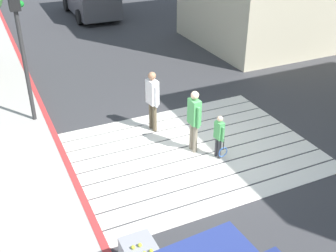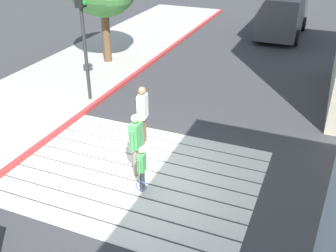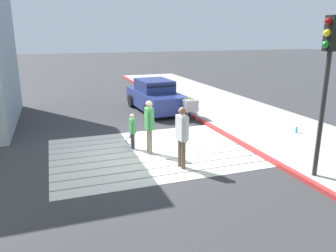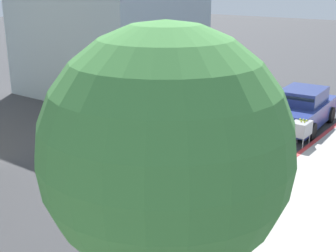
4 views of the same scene
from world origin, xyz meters
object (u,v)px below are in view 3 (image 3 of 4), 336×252
(car_parked_near_curb, at_px, (155,96))
(pedestrian_adult_lead, at_px, (182,133))
(pedestrian_adult_trailing, at_px, (149,123))
(traffic_light_corner, at_px, (327,66))
(tennis_ball_cart, at_px, (189,105))
(water_bottle, at_px, (296,130))
(pedestrian_child_with_racket, at_px, (132,130))

(car_parked_near_curb, bearing_deg, pedestrian_adult_lead, 78.64)
(pedestrian_adult_lead, xyz_separation_m, pedestrian_adult_trailing, (0.54, -1.51, -0.04))
(traffic_light_corner, bearing_deg, tennis_ball_cart, -84.51)
(tennis_ball_cart, bearing_deg, water_bottle, 129.36)
(car_parked_near_curb, xyz_separation_m, water_bottle, (-3.87, 5.94, -0.50))
(tennis_ball_cart, relative_size, pedestrian_child_with_racket, 0.82)
(car_parked_near_curb, bearing_deg, water_bottle, 123.09)
(car_parked_near_curb, relative_size, pedestrian_child_with_racket, 3.56)
(water_bottle, relative_size, pedestrian_adult_trailing, 0.12)
(car_parked_near_curb, distance_m, pedestrian_adult_lead, 7.60)
(pedestrian_adult_trailing, bearing_deg, water_bottle, 179.93)
(water_bottle, bearing_deg, pedestrian_child_with_racket, -5.32)
(tennis_ball_cart, bearing_deg, pedestrian_child_with_racket, 41.98)
(traffic_light_corner, distance_m, pedestrian_adult_lead, 4.13)
(tennis_ball_cart, distance_m, pedestrian_adult_lead, 5.67)
(pedestrian_child_with_racket, bearing_deg, pedestrian_adult_trailing, 126.57)
(car_parked_near_curb, height_order, water_bottle, car_parked_near_curb)
(tennis_ball_cart, distance_m, pedestrian_adult_trailing, 4.67)
(pedestrian_adult_lead, bearing_deg, traffic_light_corner, 147.86)
(pedestrian_adult_trailing, height_order, pedestrian_child_with_racket, pedestrian_adult_trailing)
(tennis_ball_cart, xyz_separation_m, pedestrian_adult_trailing, (2.94, 3.61, 0.33))
(tennis_ball_cart, bearing_deg, traffic_light_corner, 95.49)
(pedestrian_adult_lead, distance_m, pedestrian_adult_trailing, 1.61)
(car_parked_near_curb, relative_size, traffic_light_corner, 1.04)
(car_parked_near_curb, xyz_separation_m, pedestrian_adult_trailing, (2.03, 5.93, 0.29))
(traffic_light_corner, bearing_deg, water_bottle, -123.68)
(car_parked_near_curb, height_order, pedestrian_adult_trailing, pedestrian_adult_trailing)
(traffic_light_corner, bearing_deg, pedestrian_adult_trailing, -43.63)
(car_parked_near_curb, height_order, tennis_ball_cart, car_parked_near_curb)
(traffic_light_corner, height_order, water_bottle, traffic_light_corner)
(pedestrian_adult_trailing, bearing_deg, traffic_light_corner, 136.37)
(car_parked_near_curb, bearing_deg, tennis_ball_cart, 111.23)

